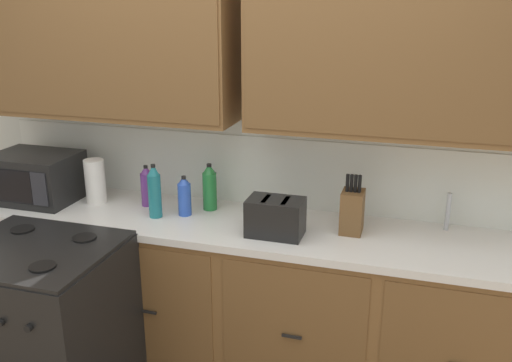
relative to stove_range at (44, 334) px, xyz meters
name	(u,v)px	position (x,y,z in m)	size (l,w,h in m)	color
wall_unit	(247,74)	(0.81, 0.83, 1.21)	(4.32, 0.40, 2.60)	silver
counter_run	(237,296)	(0.81, 0.63, 0.00)	(3.15, 0.64, 0.92)	black
stove_range	(44,334)	(0.00, 0.00, 0.00)	(0.76, 0.68, 0.95)	black
microwave	(36,177)	(-0.43, 0.62, 0.59)	(0.48, 0.37, 0.28)	black
toaster	(275,217)	(1.05, 0.52, 0.54)	(0.28, 0.18, 0.19)	black
knife_block	(352,211)	(1.41, 0.67, 0.56)	(0.11, 0.14, 0.31)	brown
sink_faucet	(448,212)	(1.88, 0.84, 0.55)	(0.02, 0.02, 0.20)	#B2B5BA
paper_towel_roll	(95,181)	(-0.07, 0.67, 0.58)	(0.12, 0.12, 0.26)	white
bottle_teal	(155,192)	(0.36, 0.57, 0.59)	(0.07, 0.07, 0.30)	#1E707A
bottle_violet	(147,186)	(0.23, 0.72, 0.57)	(0.07, 0.07, 0.24)	#663384
bottle_green	(210,187)	(0.60, 0.77, 0.58)	(0.08, 0.08, 0.27)	#237A38
bottle_blue	(184,196)	(0.50, 0.64, 0.56)	(0.07, 0.07, 0.22)	blue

